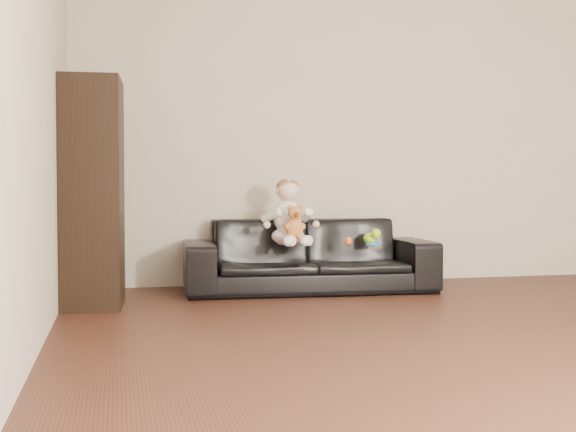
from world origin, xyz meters
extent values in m
plane|color=#412217|center=(0.00, 0.00, 0.00)|extent=(5.50, 5.50, 0.00)
plane|color=beige|center=(0.00, 2.75, 1.30)|extent=(5.00, 0.00, 5.00)
plane|color=beige|center=(-2.50, 0.00, 1.30)|extent=(0.00, 5.50, 5.50)
imported|color=black|center=(-0.70, 2.25, 0.28)|extent=(1.94, 0.86, 0.56)
cube|color=black|center=(-2.29, 1.84, 0.76)|extent=(0.42, 0.55, 1.52)
cube|color=silver|center=(-2.27, 1.84, 1.10)|extent=(0.20, 0.26, 0.28)
ellipsoid|color=silver|center=(-0.88, 2.16, 0.43)|extent=(0.30, 0.28, 0.13)
ellipsoid|color=white|center=(-0.88, 2.17, 0.58)|extent=(0.26, 0.23, 0.26)
sphere|color=beige|center=(-0.88, 2.16, 0.78)|extent=(0.21, 0.21, 0.17)
ellipsoid|color=#8C603F|center=(-0.88, 2.17, 0.81)|extent=(0.22, 0.22, 0.12)
cylinder|color=silver|center=(-0.93, 2.00, 0.41)|extent=(0.13, 0.22, 0.08)
cylinder|color=silver|center=(-0.83, 2.00, 0.41)|extent=(0.13, 0.22, 0.08)
sphere|color=white|center=(-0.94, 1.89, 0.41)|extent=(0.09, 0.09, 0.07)
sphere|color=white|center=(-0.82, 1.89, 0.41)|extent=(0.09, 0.09, 0.07)
cylinder|color=white|center=(-1.02, 2.12, 0.59)|extent=(0.11, 0.19, 0.12)
cylinder|color=white|center=(-0.75, 2.12, 0.59)|extent=(0.11, 0.19, 0.12)
ellipsoid|color=#C27337|center=(-0.87, 2.00, 0.50)|extent=(0.15, 0.13, 0.15)
sphere|color=#C27337|center=(-0.87, 1.98, 0.61)|extent=(0.12, 0.12, 0.10)
sphere|color=#C27337|center=(-0.91, 1.99, 0.65)|extent=(0.05, 0.05, 0.04)
sphere|color=#C27337|center=(-0.84, 1.99, 0.65)|extent=(0.05, 0.05, 0.04)
sphere|color=#593819|center=(-0.87, 1.94, 0.60)|extent=(0.05, 0.05, 0.04)
ellipsoid|color=#ADE11A|center=(-0.24, 2.13, 0.41)|extent=(0.14, 0.15, 0.09)
sphere|color=#D05818|center=(-0.46, 1.99, 0.39)|extent=(0.06, 0.06, 0.06)
cylinder|color=#1A91D0|center=(-0.23, 2.09, 0.37)|extent=(0.12, 0.12, 0.02)
camera|label=1|loc=(-2.13, -3.12, 0.77)|focal=45.00mm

